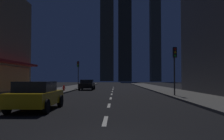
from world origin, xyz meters
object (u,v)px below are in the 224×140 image
at_px(car_parked_far, 87,85).
at_px(fire_hydrant_far_left, 64,88).
at_px(traffic_light_near_right, 175,60).
at_px(car_parked_near, 36,95).
at_px(traffic_light_far_left, 78,68).

bearing_deg(car_parked_far, fire_hydrant_far_left, -116.99).
bearing_deg(traffic_light_near_right, car_parked_far, 124.99).
bearing_deg(car_parked_near, traffic_light_near_right, 44.17).
bearing_deg(car_parked_near, car_parked_far, 90.00).
relative_size(car_parked_near, fire_hydrant_far_left, 6.48).
bearing_deg(traffic_light_near_right, traffic_light_far_left, 122.69).
distance_m(car_parked_near, car_parked_far, 21.84).
bearing_deg(car_parked_far, car_parked_near, -90.00).
relative_size(fire_hydrant_far_left, traffic_light_far_left, 0.16).
bearing_deg(traffic_light_far_left, car_parked_near, -85.82).
bearing_deg(car_parked_near, traffic_light_far_left, 94.18).
xyz_separation_m(car_parked_near, car_parked_far, (0.00, 21.84, 0.00)).
distance_m(car_parked_near, traffic_light_far_left, 26.17).
distance_m(car_parked_near, fire_hydrant_far_left, 17.48).
bearing_deg(fire_hydrant_far_left, traffic_light_near_right, -36.66).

